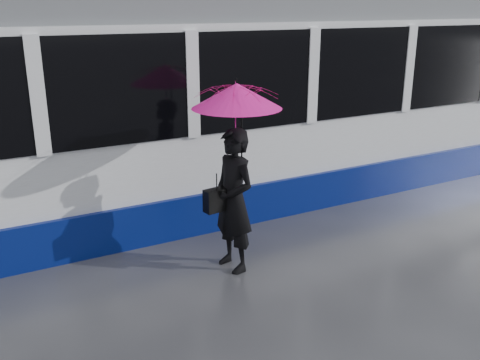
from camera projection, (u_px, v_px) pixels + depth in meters
ground at (283, 258)px, 7.18m from camera, size 90.00×90.00×0.00m
rails at (204, 201)px, 9.26m from camera, size 34.00×1.51×0.02m
tram at (378, 91)px, 10.48m from camera, size 26.00×2.56×3.35m
woman at (233, 201)px, 6.65m from camera, size 0.53×0.73×1.84m
umbrella at (237, 113)px, 6.33m from camera, size 1.22×1.22×1.24m
handbag at (217, 200)px, 6.55m from camera, size 0.35×0.19×0.46m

